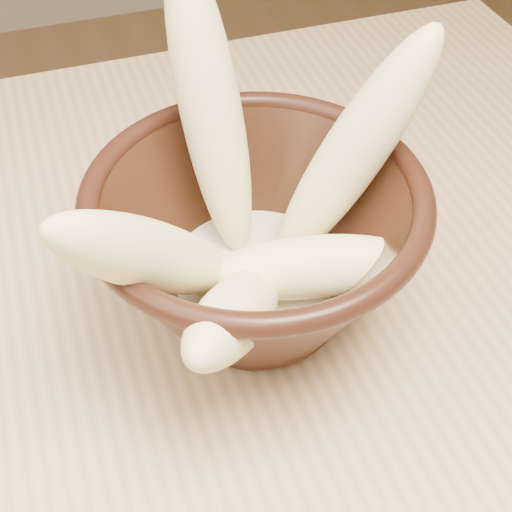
{
  "coord_description": "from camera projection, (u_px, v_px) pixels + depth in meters",
  "views": [
    {
      "loc": [
        0.1,
        -0.27,
        1.13
      ],
      "look_at": [
        0.2,
        0.03,
        0.81
      ],
      "focal_mm": 50.0,
      "sensor_mm": 36.0,
      "label": 1
    }
  ],
  "objects": [
    {
      "name": "banana_front",
      "position": [
        235.0,
        314.0,
        0.4
      ],
      "size": [
        0.11,
        0.14,
        0.1
      ],
      "primitive_type": "ellipsoid",
      "rotation": [
        1.06,
        0.0,
        -0.62
      ],
      "color": "#EDDB8C",
      "rests_on": "bowl"
    },
    {
      "name": "milk_puddle",
      "position": [
        256.0,
        276.0,
        0.47
      ],
      "size": [
        0.12,
        0.12,
        0.02
      ],
      "primitive_type": "cylinder",
      "color": "beige",
      "rests_on": "bowl"
    },
    {
      "name": "banana_upright",
      "position": [
        210.0,
        107.0,
        0.44
      ],
      "size": [
        0.05,
        0.12,
        0.2
      ],
      "primitive_type": "ellipsoid",
      "rotation": [
        0.44,
        0.0,
        3.23
      ],
      "color": "#EDDB8C",
      "rests_on": "bowl"
    },
    {
      "name": "banana_right",
      "position": [
        354.0,
        152.0,
        0.44
      ],
      "size": [
        0.13,
        0.05,
        0.17
      ],
      "primitive_type": "ellipsoid",
      "rotation": [
        0.58,
        0.0,
        1.69
      ],
      "color": "#EDDB8C",
      "rests_on": "bowl"
    },
    {
      "name": "bowl",
      "position": [
        256.0,
        245.0,
        0.45
      ],
      "size": [
        0.21,
        0.21,
        0.11
      ],
      "rotation": [
        0.0,
        0.0,
        -0.28
      ],
      "color": "black",
      "rests_on": "table"
    },
    {
      "name": "banana_across",
      "position": [
        310.0,
        267.0,
        0.43
      ],
      "size": [
        0.14,
        0.07,
        0.05
      ],
      "primitive_type": "ellipsoid",
      "rotation": [
        1.49,
        0.0,
        1.3
      ],
      "color": "#EDDB8C",
      "rests_on": "bowl"
    },
    {
      "name": "banana_left",
      "position": [
        154.0,
        256.0,
        0.39
      ],
      "size": [
        0.14,
        0.11,
        0.15
      ],
      "primitive_type": "ellipsoid",
      "rotation": [
        0.75,
        0.0,
        -1.03
      ],
      "color": "#EDDB8C",
      "rests_on": "bowl"
    }
  ]
}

